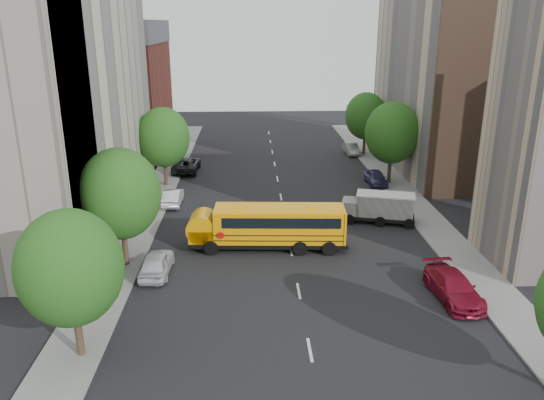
{
  "coord_description": "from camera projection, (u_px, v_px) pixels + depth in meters",
  "views": [
    {
      "loc": [
        -2.81,
        -36.1,
        15.16
      ],
      "look_at": [
        -1.16,
        2.0,
        2.4
      ],
      "focal_mm": 35.0,
      "sensor_mm": 36.0,
      "label": 1
    }
  ],
  "objects": [
    {
      "name": "parked_car_1",
      "position": [
        173.0,
        197.0,
        46.43
      ],
      "size": [
        1.48,
        4.22,
        1.39
      ],
      "primitive_type": "imported",
      "rotation": [
        0.0,
        0.0,
        3.14
      ],
      "color": "silver",
      "rests_on": "ground"
    },
    {
      "name": "parked_car_5",
      "position": [
        351.0,
        149.0,
        64.31
      ],
      "size": [
        1.6,
        4.11,
        1.34
      ],
      "primitive_type": "imported",
      "rotation": [
        0.0,
        0.0,
        0.05
      ],
      "color": "gray",
      "rests_on": "ground"
    },
    {
      "name": "building_left_redbrick",
      "position": [
        121.0,
        100.0,
        62.86
      ],
      "size": [
        10.0,
        15.0,
        13.0
      ],
      "primitive_type": "cube",
      "color": "maroon",
      "rests_on": "ground"
    },
    {
      "name": "lane_markings",
      "position": [
        281.0,
        197.0,
        48.6
      ],
      "size": [
        0.15,
        64.0,
        0.01
      ],
      "primitive_type": "cube",
      "color": "silver",
      "rests_on": "ground"
    },
    {
      "name": "building_right_sidewall",
      "position": [
        491.0,
        98.0,
        45.54
      ],
      "size": [
        10.1,
        0.3,
        18.0
      ],
      "primitive_type": "cube",
      "color": "brown",
      "rests_on": "ground"
    },
    {
      "name": "street_tree_5",
      "position": [
        366.0,
        116.0,
        62.72
      ],
      "size": [
        4.86,
        4.86,
        7.51
      ],
      "color": "#38281C",
      "rests_on": "ground"
    },
    {
      "name": "parked_car_3",
      "position": [
        453.0,
        287.0,
        30.44
      ],
      "size": [
        2.5,
        5.33,
        1.5
      ],
      "primitive_type": "imported",
      "rotation": [
        0.0,
        0.0,
        0.08
      ],
      "color": "maroon",
      "rests_on": "ground"
    },
    {
      "name": "school_bus",
      "position": [
        267.0,
        225.0,
        37.09
      ],
      "size": [
        11.2,
        3.22,
        3.13
      ],
      "rotation": [
        0.0,
        0.0,
        -0.05
      ],
      "color": "black",
      "rests_on": "ground"
    },
    {
      "name": "building_right_far",
      "position": [
        446.0,
        84.0,
        55.96
      ],
      "size": [
        10.0,
        22.0,
        18.0
      ],
      "primitive_type": "cube",
      "color": "#BFAA94",
      "rests_on": "ground"
    },
    {
      "name": "parked_car_0",
      "position": [
        156.0,
        263.0,
        33.5
      ],
      "size": [
        1.88,
        4.43,
        1.49
      ],
      "primitive_type": "imported",
      "rotation": [
        0.0,
        0.0,
        3.11
      ],
      "color": "silver",
      "rests_on": "ground"
    },
    {
      "name": "street_tree_2",
      "position": [
        163.0,
        137.0,
        50.41
      ],
      "size": [
        4.99,
        4.99,
        7.71
      ],
      "color": "#38281C",
      "rests_on": "ground"
    },
    {
      "name": "sidewalk_right",
      "position": [
        421.0,
        213.0,
        44.32
      ],
      "size": [
        3.0,
        80.0,
        0.12
      ],
      "primitive_type": "cube",
      "color": "slate",
      "rests_on": "ground"
    },
    {
      "name": "street_tree_4",
      "position": [
        392.0,
        133.0,
        51.24
      ],
      "size": [
        5.25,
        5.25,
        8.1
      ],
      "color": "#38281C",
      "rests_on": "ground"
    },
    {
      "name": "building_left_cream",
      "position": [
        52.0,
        93.0,
        40.91
      ],
      "size": [
        10.0,
        26.0,
        20.0
      ],
      "primitive_type": "cube",
      "color": "#B9B295",
      "rests_on": "ground"
    },
    {
      "name": "safari_truck",
      "position": [
        379.0,
        207.0,
        42.09
      ],
      "size": [
        5.93,
        3.36,
        2.4
      ],
      "rotation": [
        0.0,
        0.0,
        -0.26
      ],
      "color": "black",
      "rests_on": "ground"
    },
    {
      "name": "sidewalk_left",
      "position": [
        144.0,
        217.0,
        43.38
      ],
      "size": [
        3.0,
        80.0,
        0.12
      ],
      "primitive_type": "cube",
      "color": "slate",
      "rests_on": "ground"
    },
    {
      "name": "street_tree_0",
      "position": [
        70.0,
        268.0,
        23.94
      ],
      "size": [
        4.8,
        4.8,
        7.41
      ],
      "color": "#38281C",
      "rests_on": "ground"
    },
    {
      "name": "parked_car_2",
      "position": [
        186.0,
        164.0,
        56.77
      ],
      "size": [
        2.79,
        5.67,
        1.55
      ],
      "primitive_type": "imported",
      "rotation": [
        0.0,
        0.0,
        3.1
      ],
      "color": "black",
      "rests_on": "ground"
    },
    {
      "name": "ground",
      "position": [
        289.0,
        239.0,
        39.13
      ],
      "size": [
        120.0,
        120.0,
        0.0
      ],
      "primitive_type": "plane",
      "color": "black",
      "rests_on": "ground"
    },
    {
      "name": "parked_car_4",
      "position": [
        376.0,
        178.0,
        52.13
      ],
      "size": [
        1.79,
        4.19,
        1.41
      ],
      "primitive_type": "imported",
      "rotation": [
        0.0,
        0.0,
        0.03
      ],
      "color": "#3A3761",
      "rests_on": "ground"
    },
    {
      "name": "street_tree_1",
      "position": [
        120.0,
        194.0,
        33.32
      ],
      "size": [
        5.12,
        5.12,
        7.9
      ],
      "color": "#38281C",
      "rests_on": "ground"
    }
  ]
}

